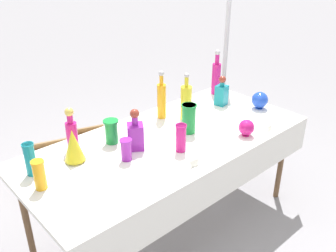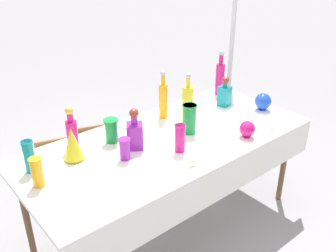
# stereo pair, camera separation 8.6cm
# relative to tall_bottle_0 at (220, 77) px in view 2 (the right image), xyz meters

# --- Properties ---
(ground_plane) EXTENTS (40.00, 40.00, 0.00)m
(ground_plane) POSITION_rel_tall_bottle_0_xyz_m (-0.88, -0.35, -0.92)
(ground_plane) COLOR gray
(display_table) EXTENTS (2.07, 0.94, 0.76)m
(display_table) POSITION_rel_tall_bottle_0_xyz_m (-0.88, -0.38, -0.22)
(display_table) COLOR white
(display_table) RESTS_ON ground
(tall_bottle_0) EXTENTS (0.08, 0.08, 0.40)m
(tall_bottle_0) POSITION_rel_tall_bottle_0_xyz_m (0.00, 0.00, 0.00)
(tall_bottle_0) COLOR #C61972
(tall_bottle_0) RESTS_ON display_table
(tall_bottle_1) EXTENTS (0.07, 0.07, 0.38)m
(tall_bottle_1) POSITION_rel_tall_bottle_0_xyz_m (-0.69, -0.05, -0.01)
(tall_bottle_1) COLOR orange
(tall_bottle_1) RESTS_ON display_table
(tall_bottle_2) EXTENTS (0.08, 0.08, 0.37)m
(tall_bottle_2) POSITION_rel_tall_bottle_0_xyz_m (-0.56, -0.20, -0.02)
(tall_bottle_2) COLOR yellow
(tall_bottle_2) RESTS_ON display_table
(tall_bottle_3) EXTENTS (0.07, 0.07, 0.30)m
(tall_bottle_3) POSITION_rel_tall_bottle_0_xyz_m (-1.44, -0.03, -0.04)
(tall_bottle_3) COLOR #C61972
(tall_bottle_3) RESTS_ON display_table
(square_decanter_0) EXTENTS (0.14, 0.14, 0.28)m
(square_decanter_0) POSITION_rel_tall_bottle_0_xyz_m (-1.13, -0.30, -0.05)
(square_decanter_0) COLOR purple
(square_decanter_0) RESTS_ON display_table
(square_decanter_1) EXTENTS (0.10, 0.10, 0.25)m
(square_decanter_1) POSITION_rel_tall_bottle_0_xyz_m (-0.16, -0.20, -0.06)
(square_decanter_1) COLOR teal
(square_decanter_1) RESTS_ON display_table
(slender_vase_0) EXTENTS (0.07, 0.07, 0.20)m
(slender_vase_0) POSITION_rel_tall_bottle_0_xyz_m (-1.77, -0.13, -0.05)
(slender_vase_0) COLOR teal
(slender_vase_0) RESTS_ON display_table
(slender_vase_1) EXTENTS (0.10, 0.10, 0.17)m
(slender_vase_1) POSITION_rel_tall_bottle_0_xyz_m (-1.20, -0.13, -0.07)
(slender_vase_1) COLOR #198C38
(slender_vase_1) RESTS_ON display_table
(slender_vase_2) EXTENTS (0.07, 0.07, 0.18)m
(slender_vase_2) POSITION_rel_tall_bottle_0_xyz_m (-1.79, -0.30, -0.07)
(slender_vase_2) COLOR orange
(slender_vase_2) RESTS_ON display_table
(slender_vase_3) EXTENTS (0.07, 0.07, 0.19)m
(slender_vase_3) POSITION_rel_tall_bottle_0_xyz_m (-0.93, -0.52, -0.06)
(slender_vase_3) COLOR #C61972
(slender_vase_3) RESTS_ON display_table
(slender_vase_4) EXTENTS (0.11, 0.11, 0.21)m
(slender_vase_4) POSITION_rel_tall_bottle_0_xyz_m (-0.70, -0.37, -0.05)
(slender_vase_4) COLOR #198C38
(slender_vase_4) RESTS_ON display_table
(slender_vase_5) EXTENTS (0.08, 0.08, 0.14)m
(slender_vase_5) POSITION_rel_tall_bottle_0_xyz_m (-1.26, -0.37, -0.08)
(slender_vase_5) COLOR purple
(slender_vase_5) RESTS_ON display_table
(fluted_vase_0) EXTENTS (0.13, 0.13, 0.22)m
(fluted_vase_0) POSITION_rel_tall_bottle_0_xyz_m (-1.51, -0.17, -0.05)
(fluted_vase_0) COLOR yellow
(fluted_vase_0) RESTS_ON display_table
(round_bowl_0) EXTENTS (0.13, 0.13, 0.14)m
(round_bowl_0) POSITION_rel_tall_bottle_0_xyz_m (0.02, -0.46, -0.09)
(round_bowl_0) COLOR blue
(round_bowl_0) RESTS_ON display_table
(round_bowl_1) EXTENTS (0.11, 0.11, 0.12)m
(round_bowl_1) POSITION_rel_tall_bottle_0_xyz_m (-0.44, -0.68, -0.10)
(round_bowl_1) COLOR #C61972
(round_bowl_1) RESTS_ON display_table
(price_tag_left) EXTENTS (0.06, 0.02, 0.04)m
(price_tag_left) POSITION_rel_tall_bottle_0_xyz_m (-0.25, -0.74, -0.15)
(price_tag_left) COLOR white
(price_tag_left) RESTS_ON display_table
(price_tag_center) EXTENTS (0.06, 0.02, 0.05)m
(price_tag_center) POSITION_rel_tall_bottle_0_xyz_m (-1.00, -0.71, -0.14)
(price_tag_center) COLOR white
(price_tag_center) RESTS_ON display_table
(cardboard_box_behind_left) EXTENTS (0.50, 0.41, 0.44)m
(cardboard_box_behind_left) POSITION_rel_tall_bottle_0_xyz_m (-1.24, 0.67, -0.74)
(cardboard_box_behind_left) COLOR tan
(cardboard_box_behind_left) RESTS_ON ground
(cardboard_box_behind_right) EXTENTS (0.46, 0.45, 0.46)m
(cardboard_box_behind_right) POSITION_rel_tall_bottle_0_xyz_m (-0.92, 0.65, -0.74)
(cardboard_box_behind_right) COLOR tan
(cardboard_box_behind_right) RESTS_ON ground
(canopy_pole) EXTENTS (0.18, 0.18, 2.37)m
(canopy_pole) POSITION_rel_tall_bottle_0_xyz_m (0.46, 0.29, 0.01)
(canopy_pole) COLOR silver
(canopy_pole) RESTS_ON ground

